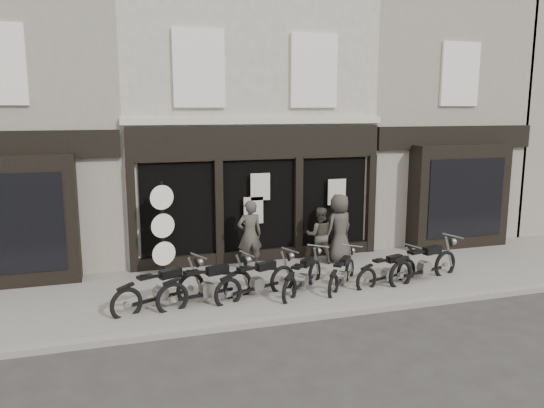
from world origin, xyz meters
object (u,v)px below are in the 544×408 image
object	(u,v)px
motorcycle_5	(388,273)
advert_sign_post	(163,233)
motorcycle_1	(207,289)
man_centre	(320,235)
man_left	(250,235)
man_right	(339,228)
motorcycle_6	(424,267)
motorcycle_2	(257,283)
motorcycle_0	(161,292)
motorcycle_4	(342,276)
motorcycle_3	(303,279)

from	to	relation	value
motorcycle_5	advert_sign_post	size ratio (longest dim) A/B	0.76
motorcycle_1	man_centre	xyz separation A→B (m)	(3.56, 2.20, 0.46)
man_left	man_right	xyz separation A→B (m)	(2.58, -0.06, 0.03)
man_centre	motorcycle_6	bearing A→B (deg)	151.12
motorcycle_2	motorcycle_6	distance (m)	4.35
motorcycle_0	motorcycle_1	distance (m)	1.01
motorcycle_1	man_left	world-z (taller)	man_left
motorcycle_2	motorcycle_4	bearing A→B (deg)	-18.16
motorcycle_1	motorcycle_4	xyz separation A→B (m)	(3.33, 0.16, -0.07)
motorcycle_3	motorcycle_0	bearing A→B (deg)	135.15
man_right	man_centre	bearing A→B (deg)	-31.03
motorcycle_3	motorcycle_4	xyz separation A→B (m)	(1.02, 0.03, -0.03)
motorcycle_0	man_centre	xyz separation A→B (m)	(4.57, 2.11, 0.47)
motorcycle_5	man_right	bearing A→B (deg)	83.14
motorcycle_0	motorcycle_4	distance (m)	4.33
motorcycle_4	man_centre	bearing A→B (deg)	34.76
motorcycle_3	advert_sign_post	world-z (taller)	advert_sign_post
motorcycle_4	man_centre	size ratio (longest dim) A/B	1.03
motorcycle_3	motorcycle_6	distance (m)	3.22
motorcycle_0	motorcycle_2	bearing A→B (deg)	-23.89
man_left	man_centre	size ratio (longest dim) A/B	1.19
motorcycle_1	motorcycle_4	distance (m)	3.33
motorcycle_2	motorcycle_3	xyz separation A→B (m)	(1.14, 0.05, -0.02)
motorcycle_0	motorcycle_6	bearing A→B (deg)	-24.47
man_left	motorcycle_4	bearing A→B (deg)	128.87
man_centre	advert_sign_post	xyz separation A→B (m)	(-4.28, 0.01, 0.35)
motorcycle_2	motorcycle_5	xyz separation A→B (m)	(3.32, -0.07, -0.04)
motorcycle_0	motorcycle_1	size ratio (longest dim) A/B	0.94
motorcycle_4	man_right	xyz separation A→B (m)	(0.80, 1.98, 0.70)
motorcycle_2	motorcycle_4	size ratio (longest dim) A/B	1.33
motorcycle_2	advert_sign_post	bearing A→B (deg)	111.48
motorcycle_0	man_left	world-z (taller)	man_left
motorcycle_5	motorcycle_6	world-z (taller)	motorcycle_6
motorcycle_0	man_left	xyz separation A→B (m)	(2.56, 2.11, 0.62)
motorcycle_1	advert_sign_post	distance (m)	2.46
motorcycle_5	motorcycle_4	bearing A→B (deg)	156.42
motorcycle_0	motorcycle_5	size ratio (longest dim) A/B	1.10
motorcycle_6	motorcycle_0	bearing A→B (deg)	163.76
motorcycle_6	man_left	world-z (taller)	man_left
motorcycle_1	man_right	bearing A→B (deg)	12.07
man_centre	advert_sign_post	distance (m)	4.30
man_left	man_centre	bearing A→B (deg)	177.93
motorcycle_5	advert_sign_post	distance (m)	5.72
man_centre	advert_sign_post	size ratio (longest dim) A/B	0.61
motorcycle_0	motorcycle_6	world-z (taller)	motorcycle_6
motorcycle_4	motorcycle_6	bearing A→B (deg)	-52.49
motorcycle_4	motorcycle_5	distance (m)	1.17
motorcycle_3	motorcycle_6	xyz separation A→B (m)	(3.21, -0.12, 0.05)
motorcycle_4	man_right	distance (m)	2.25
motorcycle_1	man_centre	size ratio (longest dim) A/B	1.46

